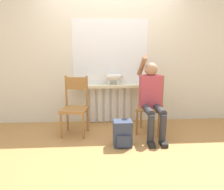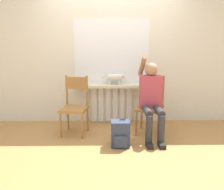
# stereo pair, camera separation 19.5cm
# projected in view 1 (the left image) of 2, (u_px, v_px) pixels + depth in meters

# --- Properties ---
(ground_plane) EXTENTS (12.00, 12.00, 0.00)m
(ground_plane) POSITION_uv_depth(u_px,v_px,m) (115.00, 148.00, 3.13)
(ground_plane) COLOR #B27F47
(wall_with_window) EXTENTS (7.00, 0.06, 2.70)m
(wall_with_window) POSITION_uv_depth(u_px,v_px,m) (110.00, 51.00, 4.05)
(wall_with_window) COLOR silver
(wall_with_window) RESTS_ON ground_plane
(radiator) EXTENTS (0.79, 0.08, 0.69)m
(radiator) POSITION_uv_depth(u_px,v_px,m) (110.00, 104.00, 4.18)
(radiator) COLOR silver
(radiator) RESTS_ON ground_plane
(windowsill) EXTENTS (1.44, 0.23, 0.05)m
(windowsill) POSITION_uv_depth(u_px,v_px,m) (111.00, 86.00, 4.04)
(windowsill) COLOR beige
(windowsill) RESTS_ON radiator
(window_glass) EXTENTS (1.38, 0.01, 1.18)m
(window_glass) POSITION_uv_depth(u_px,v_px,m) (110.00, 52.00, 4.02)
(window_glass) COLOR white
(window_glass) RESTS_ON windowsill
(chair_left) EXTENTS (0.46, 0.46, 0.96)m
(chair_left) POSITION_uv_depth(u_px,v_px,m) (75.00, 106.00, 3.56)
(chair_left) COLOR #9E6B38
(chair_left) RESTS_ON ground_plane
(chair_right) EXTENTS (0.52, 0.52, 0.96)m
(chair_right) POSITION_uv_depth(u_px,v_px,m) (150.00, 104.00, 3.64)
(chair_right) COLOR #9E6B38
(chair_right) RESTS_ON ground_plane
(person) EXTENTS (0.36, 1.02, 1.30)m
(person) POSITION_uv_depth(u_px,v_px,m) (152.00, 96.00, 3.48)
(person) COLOR #333338
(person) RESTS_ON ground_plane
(cat) EXTENTS (0.45, 0.12, 0.23)m
(cat) POSITION_uv_depth(u_px,v_px,m) (114.00, 77.00, 4.01)
(cat) COLOR silver
(cat) RESTS_ON windowsill
(backpack) EXTENTS (0.27, 0.24, 0.38)m
(backpack) POSITION_uv_depth(u_px,v_px,m) (123.00, 134.00, 3.17)
(backpack) COLOR #333D56
(backpack) RESTS_ON ground_plane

